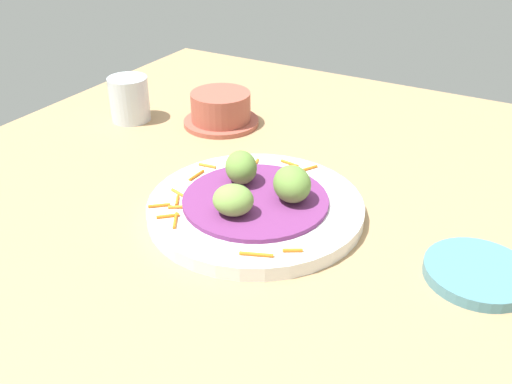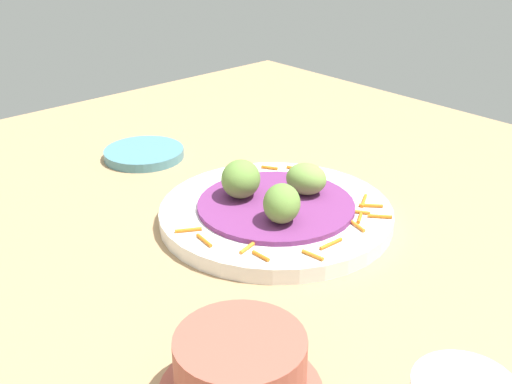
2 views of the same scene
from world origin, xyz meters
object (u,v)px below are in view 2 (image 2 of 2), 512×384
(terracotta_bowl, at_px, (240,371))
(main_plate, at_px, (276,214))
(guac_scoop_left, at_px, (282,203))
(side_plate_small, at_px, (144,153))
(guac_scoop_center, at_px, (306,179))
(guac_scoop_right, at_px, (241,179))

(terracotta_bowl, bearing_deg, main_plate, -48.94)
(guac_scoop_left, height_order, terracotta_bowl, guac_scoop_left)
(terracotta_bowl, bearing_deg, guac_scoop_left, -51.26)
(guac_scoop_left, xyz_separation_m, side_plate_small, (0.31, -0.02, -0.04))
(main_plate, bearing_deg, guac_scoop_center, -96.04)
(main_plate, distance_m, guac_scoop_center, 0.06)
(guac_scoop_left, relative_size, side_plate_small, 0.43)
(side_plate_small, bearing_deg, terracotta_bowl, 155.20)
(main_plate, height_order, guac_scoop_right, guac_scoop_right)
(guac_scoop_left, height_order, guac_scoop_center, guac_scoop_left)
(side_plate_small, distance_m, terracotta_bowl, 0.51)
(guac_scoop_left, distance_m, guac_scoop_center, 0.08)
(guac_scoop_left, height_order, guac_scoop_right, guac_scoop_right)
(main_plate, height_order, guac_scoop_left, guac_scoop_left)
(main_plate, bearing_deg, terracotta_bowl, 131.06)
(guac_scoop_left, bearing_deg, guac_scoop_right, -6.04)
(main_plate, bearing_deg, guac_scoop_left, 143.96)
(main_plate, xyz_separation_m, side_plate_small, (0.27, 0.01, -0.00))
(guac_scoop_center, distance_m, side_plate_small, 0.28)
(guac_scoop_center, bearing_deg, guac_scoop_left, 113.96)
(main_plate, relative_size, side_plate_small, 2.37)
(guac_scoop_left, distance_m, side_plate_small, 0.31)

